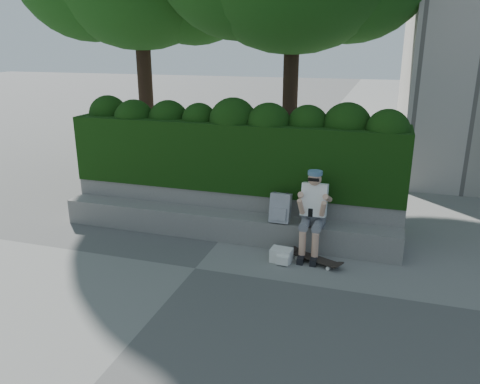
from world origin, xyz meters
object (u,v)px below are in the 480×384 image
(backpack_plaid, at_px, (280,208))
(backpack_ground, at_px, (281,255))
(person, at_px, (313,210))
(skateboard, at_px, (315,259))

(backpack_plaid, distance_m, backpack_ground, 0.80)
(person, height_order, backpack_plaid, person)
(skateboard, bearing_deg, backpack_plaid, 170.56)
(skateboard, xyz_separation_m, backpack_plaid, (-0.66, 0.42, 0.62))
(skateboard, relative_size, backpack_ground, 2.50)
(person, bearing_deg, skateboard, -71.79)
(skateboard, bearing_deg, person, 131.38)
(skateboard, relative_size, backpack_plaid, 1.69)
(backpack_ground, bearing_deg, person, 52.55)
(person, relative_size, skateboard, 1.69)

